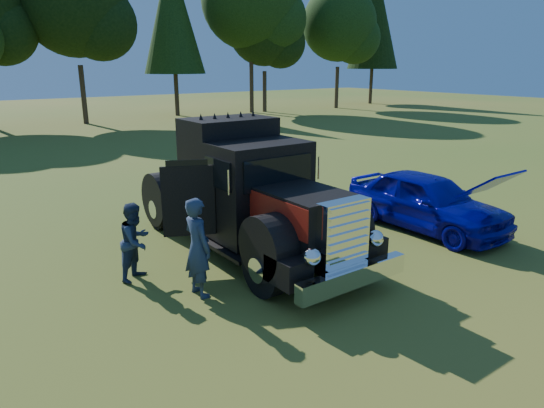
{
  "coord_description": "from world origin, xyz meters",
  "views": [
    {
      "loc": [
        -5.94,
        -6.97,
        4.2
      ],
      "look_at": [
        -0.24,
        0.9,
        1.38
      ],
      "focal_mm": 32.0,
      "sensor_mm": 36.0,
      "label": 1
    }
  ],
  "objects_px": {
    "diamond_t_truck": "(249,198)",
    "spectator_near": "(198,247)",
    "hotrod_coupe": "(426,201)",
    "spectator_far": "(136,241)"
  },
  "relations": [
    {
      "from": "diamond_t_truck",
      "to": "spectator_near",
      "type": "bearing_deg",
      "value": -146.76
    },
    {
      "from": "hotrod_coupe",
      "to": "spectator_far",
      "type": "relative_size",
      "value": 2.79
    },
    {
      "from": "diamond_t_truck",
      "to": "spectator_far",
      "type": "bearing_deg",
      "value": 178.62
    },
    {
      "from": "hotrod_coupe",
      "to": "spectator_near",
      "type": "height_order",
      "value": "spectator_near"
    },
    {
      "from": "diamond_t_truck",
      "to": "spectator_near",
      "type": "xyz_separation_m",
      "value": [
        -2.01,
        -1.32,
        -0.33
      ]
    },
    {
      "from": "spectator_far",
      "to": "diamond_t_truck",
      "type": "bearing_deg",
      "value": -35.82
    },
    {
      "from": "hotrod_coupe",
      "to": "spectator_near",
      "type": "relative_size",
      "value": 2.34
    },
    {
      "from": "diamond_t_truck",
      "to": "spectator_far",
      "type": "distance_m",
      "value": 2.73
    },
    {
      "from": "spectator_near",
      "to": "spectator_far",
      "type": "distance_m",
      "value": 1.54
    },
    {
      "from": "diamond_t_truck",
      "to": "spectator_far",
      "type": "height_order",
      "value": "diamond_t_truck"
    }
  ]
}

